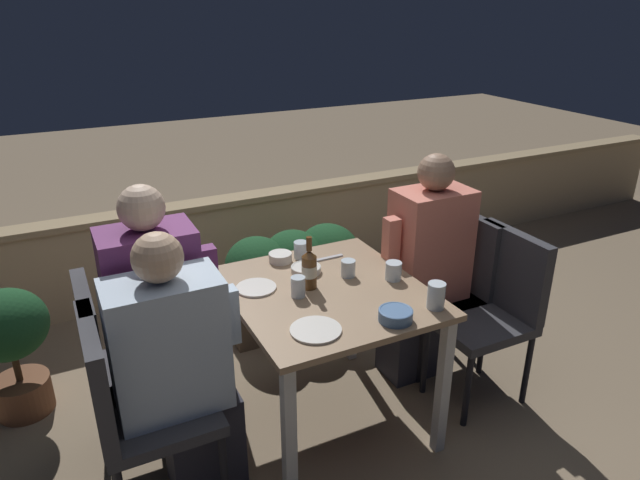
{
  "coord_description": "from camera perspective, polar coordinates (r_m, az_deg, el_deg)",
  "views": [
    {
      "loc": [
        -1.06,
        -2.06,
        1.98
      ],
      "look_at": [
        0.0,
        0.07,
        0.97
      ],
      "focal_mm": 32.0,
      "sensor_mm": 36.0,
      "label": 1
    }
  ],
  "objects": [
    {
      "name": "glass_cup_3",
      "position": [
        2.72,
        7.36,
        -3.08
      ],
      "size": [
        0.08,
        0.08,
        0.09
      ],
      "color": "silver",
      "rests_on": "dining_table"
    },
    {
      "name": "planter_hedge",
      "position": [
        3.64,
        -2.56,
        -3.36
      ],
      "size": [
        0.9,
        0.47,
        0.64
      ],
      "color": "brown",
      "rests_on": "ground_plane"
    },
    {
      "name": "bowl_0",
      "position": [
        2.4,
        7.57,
        -7.39
      ],
      "size": [
        0.14,
        0.14,
        0.05
      ],
      "color": "#4C709E",
      "rests_on": "dining_table"
    },
    {
      "name": "parapet_wall",
      "position": [
        4.23,
        -9.76,
        -0.16
      ],
      "size": [
        9.0,
        0.18,
        0.67
      ],
      "color": "tan",
      "rests_on": "ground_plane"
    },
    {
      "name": "person_coral_top",
      "position": [
        3.12,
        10.29,
        -2.84
      ],
      "size": [
        0.48,
        0.26,
        1.27
      ],
      "color": "#282833",
      "rests_on": "ground_plane"
    },
    {
      "name": "plate_1",
      "position": [
        2.65,
        -6.41,
        -4.76
      ],
      "size": [
        0.19,
        0.19,
        0.01
      ],
      "color": "silver",
      "rests_on": "dining_table"
    },
    {
      "name": "glass_cup_1",
      "position": [
        2.73,
        2.83,
        -2.85
      ],
      "size": [
        0.07,
        0.07,
        0.08
      ],
      "color": "silver",
      "rests_on": "dining_table"
    },
    {
      "name": "person_purple_stripe",
      "position": [
        2.62,
        -15.33,
        -8.17
      ],
      "size": [
        0.48,
        0.26,
        1.3
      ],
      "color": "#282833",
      "rests_on": "ground_plane"
    },
    {
      "name": "glass_cup_2",
      "position": [
        2.92,
        -1.93,
        -1.0
      ],
      "size": [
        0.07,
        0.07,
        0.09
      ],
      "color": "silver",
      "rests_on": "dining_table"
    },
    {
      "name": "glass_cup_0",
      "position": [
        2.55,
        -2.18,
        -4.71
      ],
      "size": [
        0.07,
        0.07,
        0.09
      ],
      "color": "silver",
      "rests_on": "dining_table"
    },
    {
      "name": "potted_plant",
      "position": [
        3.24,
        -28.58,
        -8.81
      ],
      "size": [
        0.39,
        0.39,
        0.69
      ],
      "color": "brown",
      "rests_on": "ground_plane"
    },
    {
      "name": "bowl_2",
      "position": [
        2.89,
        -3.99,
        -1.68
      ],
      "size": [
        0.12,
        0.12,
        0.05
      ],
      "color": "silver",
      "rests_on": "dining_table"
    },
    {
      "name": "chair_left_near",
      "position": [
        2.41,
        -18.5,
        -14.89
      ],
      "size": [
        0.46,
        0.45,
        0.9
      ],
      "color": "#333338",
      "rests_on": "ground_plane"
    },
    {
      "name": "dining_table",
      "position": [
        2.68,
        0.67,
        -6.85
      ],
      "size": [
        0.86,
        0.94,
        0.75
      ],
      "color": "#937556",
      "rests_on": "ground_plane"
    },
    {
      "name": "plate_0",
      "position": [
        2.32,
        -0.43,
        -8.98
      ],
      "size": [
        0.21,
        0.21,
        0.01
      ],
      "color": "silver",
      "rests_on": "dining_table"
    },
    {
      "name": "chair_left_far",
      "position": [
        2.66,
        -19.38,
        -11.09
      ],
      "size": [
        0.46,
        0.45,
        0.9
      ],
      "color": "#333338",
      "rests_on": "ground_plane"
    },
    {
      "name": "chair_right_near",
      "position": [
        3.09,
        17.02,
        -5.71
      ],
      "size": [
        0.46,
        0.45,
        0.9
      ],
      "color": "#333338",
      "rests_on": "ground_plane"
    },
    {
      "name": "person_blue_shirt",
      "position": [
        2.39,
        -13.77,
        -12.71
      ],
      "size": [
        0.5,
        0.26,
        1.21
      ],
      "color": "#282833",
      "rests_on": "ground_plane"
    },
    {
      "name": "glass_cup_4",
      "position": [
        2.5,
        11.53,
        -5.47
      ],
      "size": [
        0.08,
        0.08,
        0.12
      ],
      "color": "silver",
      "rests_on": "dining_table"
    },
    {
      "name": "fork_0",
      "position": [
        2.92,
        0.79,
        -1.82
      ],
      "size": [
        0.17,
        0.02,
        0.01
      ],
      "color": "silver",
      "rests_on": "dining_table"
    },
    {
      "name": "chair_right_far",
      "position": [
        3.27,
        13.05,
        -3.59
      ],
      "size": [
        0.46,
        0.45,
        0.9
      ],
      "color": "#333338",
      "rests_on": "ground_plane"
    },
    {
      "name": "bowl_1",
      "position": [
        2.78,
        -1.41,
        -2.89
      ],
      "size": [
        0.15,
        0.15,
        0.03
      ],
      "color": "beige",
      "rests_on": "dining_table"
    },
    {
      "name": "beer_bottle",
      "position": [
        2.6,
        -1.08,
        -2.88
      ],
      "size": [
        0.07,
        0.07,
        0.25
      ],
      "color": "brown",
      "rests_on": "dining_table"
    },
    {
      "name": "ground_plane",
      "position": [
        3.05,
        0.62,
        -17.42
      ],
      "size": [
        16.0,
        16.0,
        0.0
      ],
      "primitive_type": "plane",
      "color": "#847056"
    }
  ]
}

